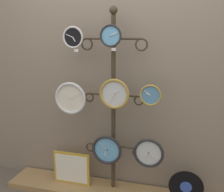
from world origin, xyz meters
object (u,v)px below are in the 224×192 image
object	(u,v)px
clock_bottom_right	(149,153)
vinyl_record	(186,187)
clock_bottom_center	(107,150)
clock_middle_left	(71,98)
picture_frame	(72,168)
clock_top_center	(111,36)
display_stand	(113,126)
clock_middle_right	(151,95)
clock_top_left	(73,37)
clock_middle_center	(114,94)

from	to	relation	value
clock_bottom_right	vinyl_record	xyz separation A→B (m)	(0.35, 0.01, -0.30)
clock_bottom_center	clock_bottom_right	size ratio (longest dim) A/B	1.04
clock_bottom_right	clock_middle_left	bearing A→B (deg)	-179.82
clock_bottom_center	picture_frame	size ratio (longest dim) A/B	0.75
picture_frame	clock_middle_left	bearing A→B (deg)	-38.20
clock_top_center	clock_bottom_right	distance (m)	1.13
clock_bottom_right	picture_frame	world-z (taller)	clock_bottom_right
clock_top_center	picture_frame	xyz separation A→B (m)	(-0.44, 0.03, -1.35)
display_stand	picture_frame	distance (m)	0.65
clock_bottom_right	vinyl_record	distance (m)	0.46
clock_middle_right	clock_bottom_center	distance (m)	0.70
picture_frame	clock_top_left	bearing A→B (deg)	-12.20
clock_middle_center	clock_bottom_center	world-z (taller)	clock_middle_center
clock_bottom_center	vinyl_record	distance (m)	0.81
clock_middle_center	clock_bottom_center	size ratio (longest dim) A/B	0.94
clock_top_center	vinyl_record	xyz separation A→B (m)	(0.72, 0.01, -1.36)
clock_bottom_center	clock_bottom_right	xyz separation A→B (m)	(0.41, 0.00, 0.02)
display_stand	clock_top_left	distance (m)	0.93
display_stand	clock_top_center	distance (m)	0.87
clock_top_left	clock_middle_right	distance (m)	0.88
display_stand	picture_frame	xyz separation A→B (m)	(-0.44, -0.06, -0.48)
clock_top_center	vinyl_record	world-z (taller)	clock_top_center
clock_top_center	picture_frame	world-z (taller)	clock_top_center
display_stand	clock_top_left	bearing A→B (deg)	-168.29
clock_middle_left	clock_middle_center	size ratio (longest dim) A/B	1.14
clock_top_left	clock_top_center	world-z (taller)	clock_top_center
display_stand	clock_bottom_center	xyz separation A→B (m)	(-0.04, -0.08, -0.22)
display_stand	clock_middle_right	xyz separation A→B (m)	(0.36, -0.09, 0.36)
clock_top_center	clock_top_left	bearing A→B (deg)	177.84
clock_middle_center	clock_middle_right	size ratio (longest dim) A/B	1.45
clock_top_center	clock_bottom_center	distance (m)	1.08
display_stand	clock_bottom_right	world-z (taller)	display_stand
clock_top_left	clock_top_center	bearing A→B (deg)	-2.16
clock_top_left	picture_frame	world-z (taller)	clock_top_left
clock_top_left	clock_middle_right	bearing A→B (deg)	-1.07
vinyl_record	picture_frame	world-z (taller)	picture_frame
vinyl_record	clock_middle_center	bearing A→B (deg)	-177.18
clock_top_left	clock_middle_left	xyz separation A→B (m)	(-0.05, -0.01, -0.58)
clock_middle_center	vinyl_record	size ratio (longest dim) A/B	0.89
clock_middle_right	picture_frame	xyz separation A→B (m)	(-0.80, 0.03, -0.84)
display_stand	picture_frame	size ratio (longest dim) A/B	4.65
picture_frame	clock_bottom_right	bearing A→B (deg)	-1.46
clock_middle_left	vinyl_record	size ratio (longest dim) A/B	1.01
clock_top_left	clock_bottom_center	bearing A→B (deg)	-1.25
clock_top_left	clock_top_center	size ratio (longest dim) A/B	1.02
clock_middle_right	vinyl_record	bearing A→B (deg)	2.35
clock_middle_left	clock_middle_right	bearing A→B (deg)	-0.51
clock_middle_left	clock_bottom_right	distance (m)	0.91
clock_middle_left	vinyl_record	bearing A→B (deg)	0.39
clock_top_left	clock_bottom_center	xyz separation A→B (m)	(0.32, -0.01, -1.07)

